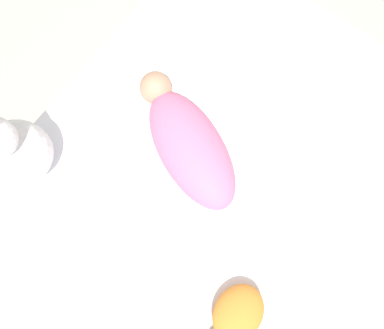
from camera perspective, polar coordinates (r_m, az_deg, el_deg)
name	(u,v)px	position (r m, az deg, el deg)	size (l,w,h in m)	color
ground_plane	(192,195)	(1.43, 0.07, -4.61)	(12.00, 12.00, 0.00)	#B2A893
bed_mattress	(193,189)	(1.31, 0.08, -3.75)	(1.59, 1.09, 0.23)	white
swaddled_baby	(188,142)	(1.17, -0.68, 3.39)	(0.36, 0.51, 0.13)	pink
pillow	(206,6)	(1.42, 2.19, 23.05)	(0.28, 0.39, 0.10)	white
bunny_plush	(14,150)	(1.21, -25.47, 1.96)	(0.20, 0.20, 0.36)	white
turtle_plush	(236,316)	(1.15, 6.78, -21.89)	(0.21, 0.14, 0.07)	orange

